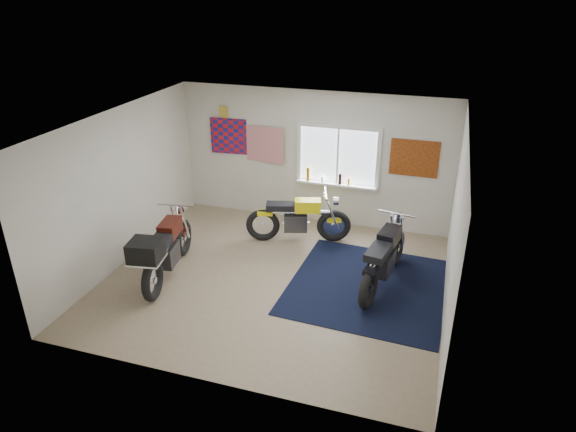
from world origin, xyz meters
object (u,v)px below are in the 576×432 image
(yellow_triumph, at_px, (298,220))
(maroon_tourer, at_px, (164,250))
(navy_rug, at_px, (368,286))
(black_chrome_bike, at_px, (384,259))

(yellow_triumph, distance_m, maroon_tourer, 2.65)
(navy_rug, height_order, yellow_triumph, yellow_triumph)
(black_chrome_bike, distance_m, maroon_tourer, 3.60)
(yellow_triumph, height_order, maroon_tourer, maroon_tourer)
(navy_rug, distance_m, black_chrome_bike, 0.53)
(yellow_triumph, height_order, black_chrome_bike, black_chrome_bike)
(navy_rug, height_order, black_chrome_bike, black_chrome_bike)
(navy_rug, distance_m, yellow_triumph, 2.04)
(yellow_triumph, distance_m, black_chrome_bike, 2.07)
(black_chrome_bike, bearing_deg, maroon_tourer, 115.51)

